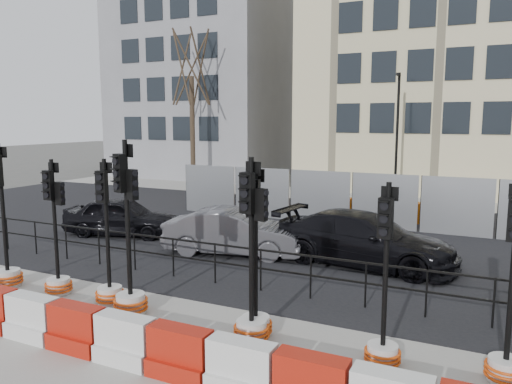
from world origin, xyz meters
The scene contains 22 objects.
ground centered at (0.00, 0.00, 0.00)m, with size 120.00×120.00×0.00m, color #51514C.
sidewalk_near centered at (0.00, -3.00, 0.01)m, with size 40.00×6.00×0.02m, color gray.
road centered at (0.00, 7.00, 0.01)m, with size 40.00×14.00×0.03m, color black.
sidewalk_far centered at (0.00, 16.00, 0.01)m, with size 40.00×4.00×0.02m, color gray.
building_grey centered at (-14.00, 21.99, 7.00)m, with size 11.00×9.06×14.00m.
building_cream centered at (2.00, 21.99, 9.00)m, with size 15.00×10.06×18.00m.
kerb_railing centered at (0.00, 1.20, 0.69)m, with size 18.00×0.04×1.00m.
heras_fencing centered at (0.57, 9.86, 0.65)m, with size 14.33×1.72×2.00m.
lamp_post_far centered at (0.50, 14.98, 3.22)m, with size 0.12×0.56×6.00m.
tree_bare_far centered at (-11.00, 15.50, 6.65)m, with size 2.00×2.00×9.00m.
barrier_row centered at (0.00, -2.80, 0.37)m, with size 12.55×0.50×0.80m.
traffic_signal_a centered at (-5.49, -1.08, 0.70)m, with size 0.66×0.66×3.37m.
traffic_signal_b centered at (-4.02, -0.94, 0.73)m, with size 0.60×0.60×3.05m.
traffic_signal_c centered at (-2.58, -0.89, 0.64)m, with size 0.61×0.61×3.11m.
traffic_signal_d centered at (-1.80, -1.16, 0.84)m, with size 0.69×0.69×3.52m.
traffic_signal_e centered at (0.92, -1.00, 0.65)m, with size 0.62×0.62×3.13m.
traffic_signal_f centered at (0.96, -1.23, 0.78)m, with size 0.65×0.65×3.28m.
traffic_signal_g centered at (3.22, -1.11, 0.61)m, with size 0.58×0.58×2.97m.
traffic_signal_h centered at (4.99, -0.83, 0.63)m, with size 0.60×0.60×3.07m.
car_a centered at (-6.60, 4.21, 0.65)m, with size 4.09×2.48×1.30m, color black.
car_b centered at (-2.02, 3.72, 0.67)m, with size 4.25×2.22×1.33m, color #47474C.
car_c centered at (1.63, 4.32, 0.71)m, with size 5.12×2.59×1.43m, color black.
Camera 1 is at (4.64, -8.73, 3.91)m, focal length 35.00 mm.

